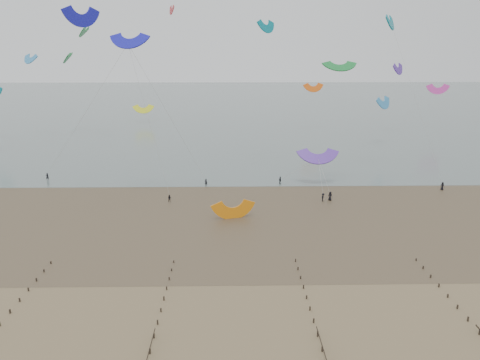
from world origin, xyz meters
The scene contains 6 objects.
ground centered at (0.00, 0.00, 0.00)m, with size 500.00×500.00×0.00m, color brown.
sea_and_shore centered at (-4.08, 34.40, 0.01)m, with size 500.00×665.00×0.03m.
kitesurfer_lead centered at (-11.24, 50.94, 0.82)m, with size 0.60×0.39×1.64m, color black.
kitesurfers centered at (26.54, 47.88, 0.87)m, with size 132.67×22.68×1.90m.
grounded_kite centered at (-5.14, 30.12, 0.00)m, with size 6.90×3.62×5.26m, color orange, non-canonical shape.
kites_airborne centered at (-6.58, 93.62, 21.55)m, with size 221.14×122.69×43.56m.
Camera 1 is at (-5.40, -50.87, 30.98)m, focal length 35.00 mm.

